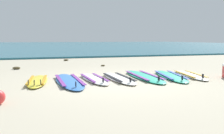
{
  "coord_description": "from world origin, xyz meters",
  "views": [
    {
      "loc": [
        -1.74,
        -5.71,
        1.1
      ],
      "look_at": [
        0.33,
        1.13,
        0.25
      ],
      "focal_mm": 38.31,
      "sensor_mm": 36.0,
      "label": 1
    }
  ],
  "objects_px": {
    "surfboard_3": "(118,78)",
    "surfboard_6": "(190,75)",
    "surfboard_1": "(69,81)",
    "surfboard_0": "(37,81)",
    "surfboard_5": "(170,76)",
    "surfboard_4": "(144,76)",
    "surfboard_2": "(94,79)"
  },
  "relations": [
    {
      "from": "surfboard_3",
      "to": "surfboard_5",
      "type": "height_order",
      "value": "same"
    },
    {
      "from": "surfboard_3",
      "to": "surfboard_2",
      "type": "bearing_deg",
      "value": 171.19
    },
    {
      "from": "surfboard_2",
      "to": "surfboard_3",
      "type": "xyz_separation_m",
      "value": [
        0.66,
        -0.1,
        -0.0
      ]
    },
    {
      "from": "surfboard_6",
      "to": "surfboard_3",
      "type": "bearing_deg",
      "value": 178.07
    },
    {
      "from": "surfboard_2",
      "to": "surfboard_4",
      "type": "xyz_separation_m",
      "value": [
        1.45,
        -0.0,
        -0.0
      ]
    },
    {
      "from": "surfboard_1",
      "to": "surfboard_6",
      "type": "height_order",
      "value": "same"
    },
    {
      "from": "surfboard_3",
      "to": "surfboard_1",
      "type": "bearing_deg",
      "value": -178.18
    },
    {
      "from": "surfboard_5",
      "to": "surfboard_6",
      "type": "height_order",
      "value": "same"
    },
    {
      "from": "surfboard_2",
      "to": "surfboard_5",
      "type": "height_order",
      "value": "same"
    },
    {
      "from": "surfboard_2",
      "to": "surfboard_6",
      "type": "bearing_deg",
      "value": -3.54
    },
    {
      "from": "surfboard_0",
      "to": "surfboard_4",
      "type": "height_order",
      "value": "same"
    },
    {
      "from": "surfboard_0",
      "to": "surfboard_1",
      "type": "xyz_separation_m",
      "value": [
        0.77,
        -0.22,
        -0.0
      ]
    },
    {
      "from": "surfboard_1",
      "to": "surfboard_5",
      "type": "relative_size",
      "value": 1.06
    },
    {
      "from": "surfboard_0",
      "to": "surfboard_1",
      "type": "relative_size",
      "value": 0.78
    },
    {
      "from": "surfboard_4",
      "to": "surfboard_6",
      "type": "bearing_deg",
      "value": -7.13
    },
    {
      "from": "surfboard_1",
      "to": "surfboard_0",
      "type": "bearing_deg",
      "value": 163.67
    },
    {
      "from": "surfboard_3",
      "to": "surfboard_6",
      "type": "bearing_deg",
      "value": -1.93
    },
    {
      "from": "surfboard_2",
      "to": "surfboard_6",
      "type": "relative_size",
      "value": 0.99
    },
    {
      "from": "surfboard_4",
      "to": "surfboard_0",
      "type": "bearing_deg",
      "value": 178.4
    },
    {
      "from": "surfboard_1",
      "to": "surfboard_2",
      "type": "xyz_separation_m",
      "value": [
        0.68,
        0.14,
        0.0
      ]
    },
    {
      "from": "surfboard_5",
      "to": "surfboard_6",
      "type": "distance_m",
      "value": 0.65
    },
    {
      "from": "surfboard_0",
      "to": "surfboard_1",
      "type": "bearing_deg",
      "value": -16.33
    },
    {
      "from": "surfboard_2",
      "to": "surfboard_1",
      "type": "bearing_deg",
      "value": -167.93
    },
    {
      "from": "surfboard_1",
      "to": "surfboard_4",
      "type": "relative_size",
      "value": 0.99
    },
    {
      "from": "surfboard_3",
      "to": "surfboard_6",
      "type": "distance_m",
      "value": 2.19
    },
    {
      "from": "surfboard_1",
      "to": "surfboard_3",
      "type": "height_order",
      "value": "same"
    },
    {
      "from": "surfboard_1",
      "to": "surfboard_5",
      "type": "xyz_separation_m",
      "value": [
        2.89,
        -0.02,
        0.0
      ]
    },
    {
      "from": "surfboard_0",
      "to": "surfboard_4",
      "type": "relative_size",
      "value": 0.78
    },
    {
      "from": "surfboard_2",
      "to": "surfboard_3",
      "type": "height_order",
      "value": "same"
    },
    {
      "from": "surfboard_3",
      "to": "surfboard_5",
      "type": "bearing_deg",
      "value": -2.34
    },
    {
      "from": "surfboard_0",
      "to": "surfboard_5",
      "type": "height_order",
      "value": "same"
    },
    {
      "from": "surfboard_2",
      "to": "surfboard_5",
      "type": "xyz_separation_m",
      "value": [
        2.21,
        -0.17,
        -0.0
      ]
    }
  ]
}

